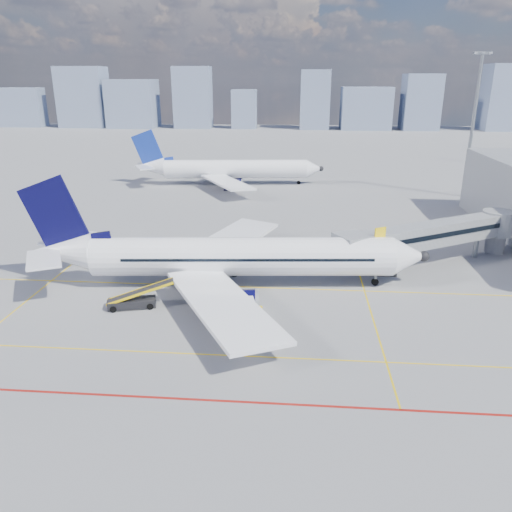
{
  "coord_description": "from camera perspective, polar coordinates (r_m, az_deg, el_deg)",
  "views": [
    {
      "loc": [
        6.66,
        -40.72,
        20.9
      ],
      "look_at": [
        2.7,
        6.75,
        4.0
      ],
      "focal_mm": 35.0,
      "sensor_mm": 36.0,
      "label": 1
    }
  ],
  "objects": [
    {
      "name": "ground",
      "position": [
        46.25,
        -4.06,
        -7.38
      ],
      "size": [
        420.0,
        420.0,
        0.0
      ],
      "primitive_type": "plane",
      "color": "gray",
      "rests_on": "ground"
    },
    {
      "name": "apron_markings",
      "position": [
        42.94,
        -5.63,
        -9.69
      ],
      "size": [
        90.0,
        35.12,
        0.01
      ],
      "color": "yellow",
      "rests_on": "ground"
    },
    {
      "name": "jet_bridge",
      "position": [
        62.45,
        20.24,
        2.35
      ],
      "size": [
        23.55,
        15.78,
        6.3
      ],
      "color": "gray",
      "rests_on": "ground"
    },
    {
      "name": "floodlight_mast_ne",
      "position": [
        100.98,
        23.56,
        13.82
      ],
      "size": [
        3.2,
        0.61,
        25.45
      ],
      "color": "gray",
      "rests_on": "ground"
    },
    {
      "name": "distant_skyline",
      "position": [
        231.3,
        1.55,
        17.13
      ],
      "size": [
        250.61,
        15.75,
        27.17
      ],
      "color": "slate",
      "rests_on": "ground"
    },
    {
      "name": "main_aircraft",
      "position": [
        52.62,
        -3.49,
        -0.14
      ],
      "size": [
        42.26,
        36.78,
        12.34
      ],
      "rotation": [
        0.0,
        0.0,
        0.09
      ],
      "color": "white",
      "rests_on": "ground"
    },
    {
      "name": "second_aircraft",
      "position": [
        105.59,
        -3.28,
        9.86
      ],
      "size": [
        39.47,
        34.34,
        11.54
      ],
      "rotation": [
        0.0,
        0.0,
        0.1
      ],
      "color": "white",
      "rests_on": "ground"
    },
    {
      "name": "baggage_tug",
      "position": [
        44.54,
        -2.28,
        -7.38
      ],
      "size": [
        2.33,
        1.48,
        1.57
      ],
      "rotation": [
        0.0,
        0.0,
        0.05
      ],
      "color": "white",
      "rests_on": "ground"
    },
    {
      "name": "cargo_dolly",
      "position": [
        45.7,
        -2.37,
        -6.13
      ],
      "size": [
        4.0,
        2.48,
        2.04
      ],
      "rotation": [
        0.0,
        0.0,
        0.24
      ],
      "color": "black",
      "rests_on": "ground"
    },
    {
      "name": "belt_loader",
      "position": [
        49.82,
        -13.82,
        -5.01
      ],
      "size": [
        6.58,
        3.06,
        2.65
      ],
      "rotation": [
        0.0,
        0.0,
        0.26
      ],
      "color": "black",
      "rests_on": "ground"
    },
    {
      "name": "ramp_worker",
      "position": [
        44.72,
        0.6,
        -6.88
      ],
      "size": [
        0.85,
        0.87,
        2.01
      ],
      "primitive_type": "imported",
      "rotation": [
        0.0,
        0.0,
        0.84
      ],
      "color": "yellow",
      "rests_on": "ground"
    }
  ]
}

